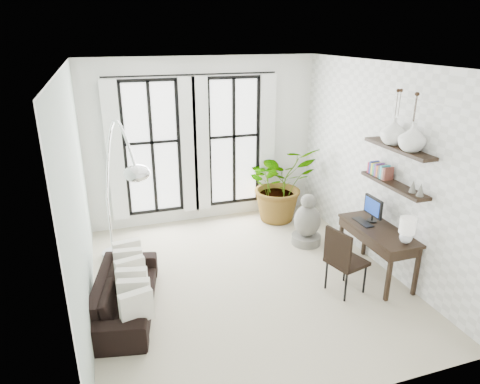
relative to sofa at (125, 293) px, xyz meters
name	(u,v)px	position (x,y,z in m)	size (l,w,h in m)	color
floor	(245,279)	(1.80, 0.22, -0.27)	(5.00, 5.00, 0.00)	#B6AE91
ceiling	(246,65)	(1.80, 0.22, 2.93)	(5.00, 5.00, 0.00)	white
wall_left	(78,200)	(-0.45, 0.22, 1.33)	(5.00, 5.00, 0.00)	#A0B2A5
wall_right	(381,167)	(4.05, 0.22, 1.33)	(5.00, 5.00, 0.00)	white
wall_back	(204,142)	(1.80, 2.72, 1.33)	(4.50, 4.50, 0.00)	white
windows	(195,145)	(1.60, 2.65, 1.29)	(3.26, 0.13, 2.65)	white
wall_shelves	(394,169)	(3.91, -0.27, 1.45)	(0.25, 1.30, 0.60)	black
sofa	(125,293)	(0.00, 0.00, 0.00)	(1.88, 0.73, 0.55)	black
throw_pillows	(131,277)	(0.10, 0.00, 0.23)	(0.40, 1.52, 0.40)	silver
plant	(280,183)	(3.20, 2.19, 0.50)	(1.39, 1.20, 1.54)	#2D7228
desk	(380,234)	(3.74, -0.36, 0.48)	(0.58, 1.38, 1.20)	black
desk_chair	(343,257)	(3.01, -0.55, 0.31)	(0.59, 0.59, 1.02)	black
arc_lamp	(117,158)	(0.10, 0.81, 1.67)	(0.76, 1.89, 2.51)	silver
buddha	(307,223)	(3.24, 1.02, 0.13)	(0.53, 0.53, 0.95)	slate
vase_a	(412,137)	(3.91, -0.56, 1.99)	(0.37, 0.37, 0.38)	white
vase_b	(394,131)	(3.91, -0.16, 1.99)	(0.37, 0.37, 0.38)	white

